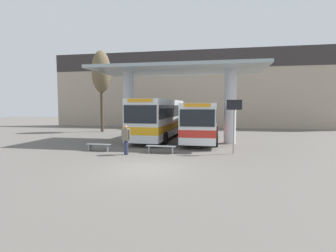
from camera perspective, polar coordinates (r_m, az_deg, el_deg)
The scene contains 11 objects.
ground_plane at distance 12.30m, azimuth -4.50°, elevation -9.25°, with size 100.00×100.00×0.00m, color #605B56.
townhouse_backdrop at distance 35.31m, azimuth 5.78°, elevation 9.34°, with size 40.00×0.58×10.20m.
station_canopy at distance 20.97m, azimuth 2.16°, elevation 9.60°, with size 13.14×5.98×5.88m.
transit_bus_left_bay at distance 22.88m, azimuth -1.90°, elevation 1.89°, with size 3.00×10.61×3.41m.
transit_bus_center_bay at distance 22.15m, azimuth 7.36°, elevation 1.35°, with size 2.75×10.67×3.09m.
waiting_bench_near_pillar at distance 16.12m, azimuth -1.51°, elevation -4.70°, with size 1.84×0.44×0.46m.
waiting_bench_mid_platform at distance 17.45m, azimuth -14.75°, elevation -4.17°, with size 1.59×0.44×0.46m.
info_sign_platform at distance 16.16m, azimuth 14.19°, elevation 2.19°, with size 0.90×0.09×3.26m.
pedestrian_waiting at distance 15.72m, azimuth -9.16°, elevation -2.32°, with size 0.64×0.40×1.76m.
poplar_tree_behind_left at distance 30.32m, azimuth -14.35°, elevation 11.19°, with size 2.09×2.09×8.96m.
parked_car_street at distance 32.65m, azimuth -4.53°, elevation 0.97°, with size 4.33×2.14×1.93m.
Camera 1 is at (3.20, -11.52, 2.91)m, focal length 28.00 mm.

